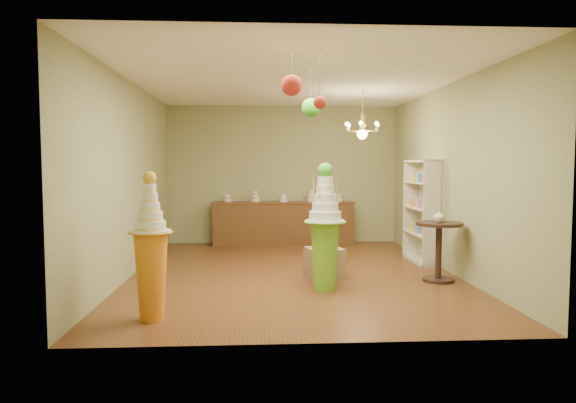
{
  "coord_description": "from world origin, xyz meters",
  "views": [
    {
      "loc": [
        -0.54,
        -8.03,
        1.7
      ],
      "look_at": [
        -0.07,
        0.0,
        1.14
      ],
      "focal_mm": 32.0,
      "sensor_mm": 36.0,
      "label": 1
    }
  ],
  "objects": [
    {
      "name": "sideboard",
      "position": [
        0.0,
        2.97,
        0.48
      ],
      "size": [
        3.04,
        0.54,
        1.16
      ],
      "color": "#52331A",
      "rests_on": "floor"
    },
    {
      "name": "round_table",
      "position": [
        2.1,
        -0.72,
        0.56
      ],
      "size": [
        0.8,
        0.8,
        0.87
      ],
      "rotation": [
        0.0,
        0.0,
        -0.2
      ],
      "color": "black",
      "rests_on": "floor"
    },
    {
      "name": "wall_back",
      "position": [
        0.0,
        3.25,
        1.5
      ],
      "size": [
        5.0,
        0.04,
        3.0
      ],
      "primitive_type": "cube",
      "color": "#919568",
      "rests_on": "ground"
    },
    {
      "name": "wall_right",
      "position": [
        2.5,
        0.0,
        1.5
      ],
      "size": [
        0.04,
        6.5,
        3.0
      ],
      "primitive_type": "cube",
      "color": "#919568",
      "rests_on": "ground"
    },
    {
      "name": "wall_left",
      "position": [
        -2.5,
        0.0,
        1.5
      ],
      "size": [
        0.04,
        6.5,
        3.0
      ],
      "primitive_type": "cube",
      "color": "#919568",
      "rests_on": "ground"
    },
    {
      "name": "vase",
      "position": [
        2.1,
        -0.72,
        0.96
      ],
      "size": [
        0.22,
        0.22,
        0.18
      ],
      "primitive_type": "imported",
      "rotation": [
        0.0,
        0.0,
        0.34
      ],
      "color": "beige",
      "rests_on": "round_table"
    },
    {
      "name": "wall_front",
      "position": [
        0.0,
        -3.25,
        1.5
      ],
      "size": [
        5.0,
        0.04,
        3.0
      ],
      "primitive_type": "cube",
      "color": "#919568",
      "rests_on": "ground"
    },
    {
      "name": "floor",
      "position": [
        0.0,
        0.0,
        0.0
      ],
      "size": [
        6.5,
        6.5,
        0.0
      ],
      "primitive_type": "plane",
      "color": "#593318",
      "rests_on": "ground"
    },
    {
      "name": "pedestal_orange",
      "position": [
        -1.72,
        -2.4,
        0.63
      ],
      "size": [
        0.53,
        0.53,
        1.64
      ],
      "rotation": [
        0.0,
        0.0,
        0.22
      ],
      "color": "orange",
      "rests_on": "floor"
    },
    {
      "name": "ceiling",
      "position": [
        0.0,
        0.0,
        3.0
      ],
      "size": [
        6.5,
        6.5,
        0.0
      ],
      "primitive_type": "plane",
      "rotation": [
        3.14,
        0.0,
        0.0
      ],
      "color": "white",
      "rests_on": "ground"
    },
    {
      "name": "pedestal_green",
      "position": [
        0.36,
        -1.17,
        0.71
      ],
      "size": [
        0.69,
        0.69,
        1.74
      ],
      "rotation": [
        0.0,
        0.0,
        -0.38
      ],
      "color": "#6FBB2A",
      "rests_on": "floor"
    },
    {
      "name": "shelving_unit",
      "position": [
        2.34,
        0.8,
        0.9
      ],
      "size": [
        0.33,
        1.2,
        1.8
      ],
      "color": "beige",
      "rests_on": "floor"
    },
    {
      "name": "pom_red_right",
      "position": [
        0.15,
        -2.29,
        2.4
      ],
      "size": [
        0.14,
        0.14,
        0.67
      ],
      "color": "#3C342B",
      "rests_on": "ceiling"
    },
    {
      "name": "pom_red_left",
      "position": [
        -0.17,
        -2.33,
        2.58
      ],
      "size": [
        0.23,
        0.23,
        0.54
      ],
      "color": "#3C342B",
      "rests_on": "ceiling"
    },
    {
      "name": "burlap_riser",
      "position": [
        0.46,
        -0.39,
        0.23
      ],
      "size": [
        0.61,
        0.61,
        0.46
      ],
      "primitive_type": "cube",
      "rotation": [
        0.0,
        0.0,
        0.26
      ],
      "color": "olive",
      "rests_on": "floor"
    },
    {
      "name": "pom_green_mid",
      "position": [
        0.13,
        -1.53,
        2.43
      ],
      "size": [
        0.23,
        0.23,
        0.68
      ],
      "color": "#3C342B",
      "rests_on": "ceiling"
    },
    {
      "name": "chandelier",
      "position": [
        1.28,
        0.9,
        2.3
      ],
      "size": [
        0.8,
        0.8,
        0.85
      ],
      "rotation": [
        0.0,
        0.0,
        0.25
      ],
      "color": "gold",
      "rests_on": "ceiling"
    }
  ]
}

